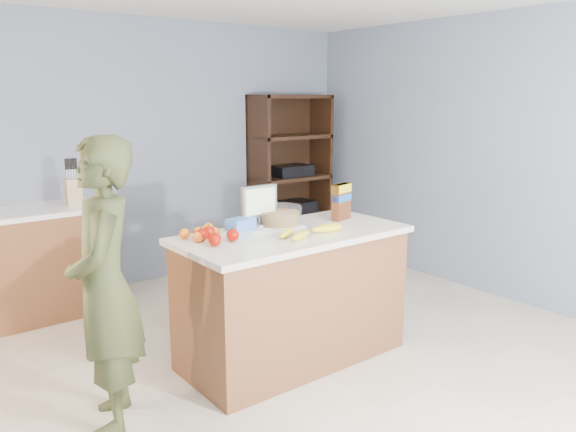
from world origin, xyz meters
TOP-DOWN VIEW (x-y plane):
  - floor at (0.00, 0.00)m, footprint 4.50×5.00m
  - walls at (0.00, 0.00)m, footprint 4.52×5.02m
  - counter_peninsula at (0.00, 0.30)m, footprint 1.56×0.76m
  - back_cabinet at (-1.20, 2.20)m, footprint 1.24×0.62m
  - shelving_unit at (1.55, 2.35)m, footprint 0.90×0.40m
  - person at (-1.28, 0.28)m, footprint 0.58×0.69m
  - knife_block at (-0.85, 2.13)m, footprint 0.12×0.10m
  - envelopes at (-0.05, 0.40)m, footprint 0.46×0.20m
  - bananas at (0.05, 0.17)m, footprint 0.53×0.25m
  - apples at (-0.54, 0.40)m, footprint 0.23×0.27m
  - oranges at (-0.53, 0.54)m, footprint 0.27×0.25m
  - blue_carton at (-0.24, 0.56)m, footprint 0.20×0.15m
  - salad_bowl at (0.07, 0.53)m, footprint 0.30×0.30m
  - tv at (-0.06, 0.60)m, footprint 0.28×0.12m
  - cereal_box at (0.52, 0.38)m, footprint 0.19×0.11m

SIDE VIEW (x-z plane):
  - floor at x=0.00m, z-range -0.01..0.01m
  - counter_peninsula at x=0.00m, z-range -0.03..0.87m
  - back_cabinet at x=-1.20m, z-range 0.00..0.90m
  - person at x=-1.28m, z-range 0.00..1.59m
  - shelving_unit at x=1.55m, z-range -0.04..1.76m
  - envelopes at x=-0.05m, z-range 0.90..0.90m
  - bananas at x=0.05m, z-range 0.90..0.95m
  - oranges at x=-0.53m, z-range 0.90..0.97m
  - blue_carton at x=-0.24m, z-range 0.90..0.98m
  - apples at x=-0.54m, z-range 0.90..0.98m
  - salad_bowl at x=0.07m, z-range 0.89..1.02m
  - knife_block at x=-0.85m, z-range 0.86..1.17m
  - cereal_box at x=0.52m, z-range 0.92..1.18m
  - tv at x=-0.06m, z-range 0.92..1.20m
  - walls at x=0.00m, z-range 0.40..2.91m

